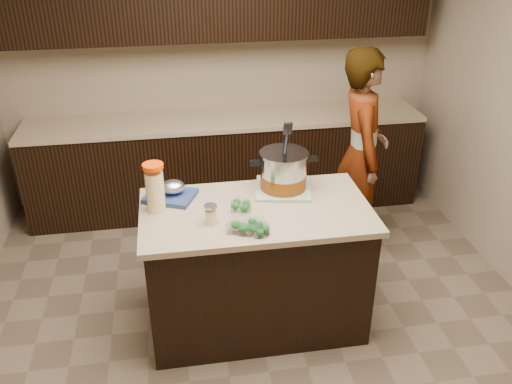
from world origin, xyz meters
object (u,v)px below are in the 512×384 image
stock_pot (284,173)px  lemonade_pitcher (155,189)px  person (361,154)px  island (256,267)px

stock_pot → lemonade_pitcher: 0.85m
lemonade_pitcher → person: size_ratio=0.18×
island → person: bearing=39.6°
island → stock_pot: size_ratio=3.16×
island → lemonade_pitcher: (-0.62, 0.09, 0.59)m
stock_pot → person: bearing=37.1°
island → lemonade_pitcher: size_ratio=4.65×
person → stock_pot: bearing=137.9°
person → island: bearing=139.8°
stock_pot → lemonade_pitcher: size_ratio=1.47×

